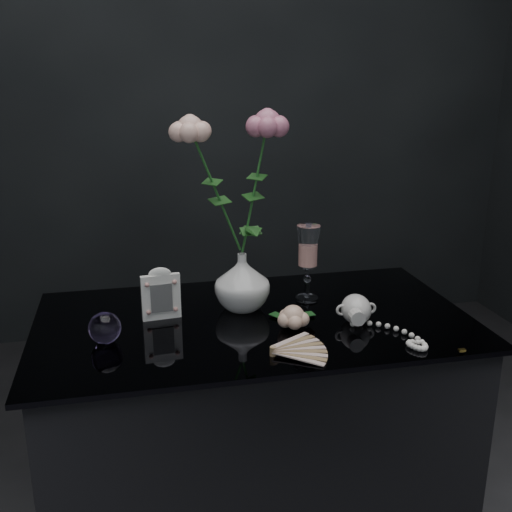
{
  "coord_description": "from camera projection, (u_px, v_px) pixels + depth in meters",
  "views": [
    {
      "loc": [
        -0.28,
        -1.27,
        1.34
      ],
      "look_at": [
        0.0,
        0.05,
        0.92
      ],
      "focal_mm": 42.0,
      "sensor_mm": 36.0,
      "label": 1
    }
  ],
  "objects": [
    {
      "name": "pearl_jar",
      "position": [
        356.0,
        308.0,
        1.43
      ],
      "size": [
        0.26,
        0.27,
        0.07
      ],
      "primitive_type": null,
      "rotation": [
        0.0,
        0.0,
        -0.07
      ],
      "color": "silver",
      "rests_on": "table"
    },
    {
      "name": "picture_frame",
      "position": [
        161.0,
        293.0,
        1.44
      ],
      "size": [
        0.1,
        0.08,
        0.13
      ],
      "primitive_type": null,
      "rotation": [
        0.0,
        0.0,
        0.11
      ],
      "color": "white",
      "rests_on": "table"
    },
    {
      "name": "wine_glass",
      "position": [
        308.0,
        263.0,
        1.55
      ],
      "size": [
        0.07,
        0.07,
        0.2
      ],
      "primitive_type": null,
      "rotation": [
        0.0,
        0.0,
        -0.23
      ],
      "color": "white",
      "rests_on": "table"
    },
    {
      "name": "table",
      "position": [
        254.0,
        452.0,
        1.57
      ],
      "size": [
        1.05,
        0.58,
        0.76
      ],
      "color": "black",
      "rests_on": "ground"
    },
    {
      "name": "paper_fan",
      "position": [
        273.0,
        350.0,
        1.27
      ],
      "size": [
        0.27,
        0.23,
        0.02
      ],
      "primitive_type": null,
      "rotation": [
        0.0,
        0.0,
        -0.21
      ],
      "color": "beige",
      "rests_on": "table"
    },
    {
      "name": "loose_rose",
      "position": [
        293.0,
        317.0,
        1.4
      ],
      "size": [
        0.18,
        0.2,
        0.06
      ],
      "primitive_type": null,
      "rotation": [
        0.0,
        0.0,
        -0.39
      ],
      "color": "beige",
      "rests_on": "table"
    },
    {
      "name": "roses",
      "position": [
        235.0,
        175.0,
        1.41
      ],
      "size": [
        0.27,
        0.14,
        0.4
      ],
      "color": "beige",
      "rests_on": "vase"
    },
    {
      "name": "vase",
      "position": [
        242.0,
        282.0,
        1.5
      ],
      "size": [
        0.18,
        0.18,
        0.15
      ],
      "primitive_type": "imported",
      "rotation": [
        0.0,
        0.0,
        -0.42
      ],
      "color": "silver",
      "rests_on": "table"
    },
    {
      "name": "paperweight",
      "position": [
        105.0,
        328.0,
        1.32
      ],
      "size": [
        0.09,
        0.09,
        0.07
      ],
      "primitive_type": null,
      "rotation": [
        0.0,
        0.0,
        -0.33
      ],
      "color": "#A683D6",
      "rests_on": "table"
    }
  ]
}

